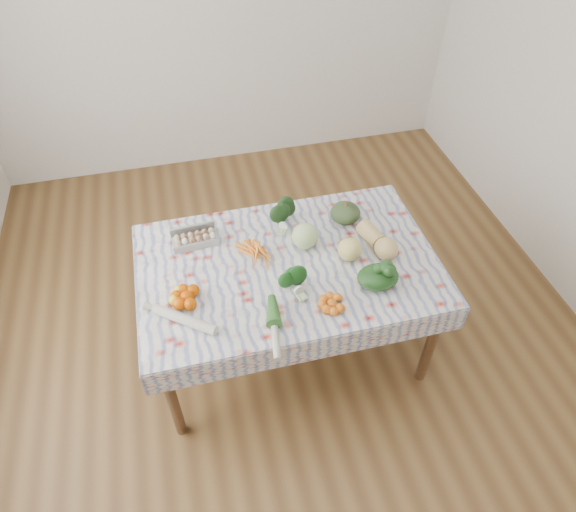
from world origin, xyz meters
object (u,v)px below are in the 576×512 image
Objects in this scene: cabbage at (305,236)px; grapefruit at (350,249)px; dining_table at (288,274)px; kabocha_squash at (345,213)px; egg_carton at (195,240)px; butternut_squash at (378,239)px.

cabbage is 0.26m from grapefruit.
grapefruit is (0.34, -0.04, 0.15)m from dining_table.
cabbage is at bearing -151.93° from kabocha_squash.
dining_table is 10.63× the size of cabbage.
egg_carton is 0.90× the size of butternut_squash.
egg_carton is 1.04m from butternut_squash.
dining_table is 11.98× the size of grapefruit.
cabbage is (-0.29, -0.16, 0.02)m from kabocha_squash.
butternut_squash is (0.10, -0.27, 0.01)m from kabocha_squash.
kabocha_squash is 0.63× the size of butternut_squash.
egg_carton is 0.88m from grapefruit.
cabbage reaches higher than butternut_squash.
grapefruit reaches higher than kabocha_squash.
dining_table is at bearing 173.20° from grapefruit.
kabocha_squash is at bearing 28.07° from cabbage.
butternut_squash and grapefruit have the same top height.
cabbage is at bearing 41.89° from dining_table.
grapefruit is at bearing -25.12° from egg_carton.
butternut_squash is at bearing 11.86° from grapefruit.
grapefruit is (-0.08, -0.31, 0.01)m from kabocha_squash.
kabocha_squash is at bearing 32.79° from dining_table.
cabbage is 0.52× the size of butternut_squash.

